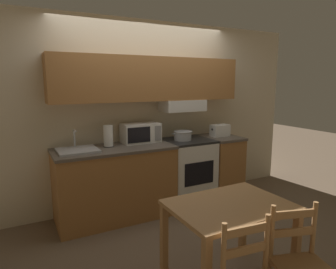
{
  "coord_description": "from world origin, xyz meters",
  "views": [
    {
      "loc": [
        -1.68,
        -3.84,
        1.73
      ],
      "look_at": [
        0.05,
        -0.57,
        1.07
      ],
      "focal_mm": 32.0,
      "sensor_mm": 36.0,
      "label": 1
    }
  ],
  "objects_px": {
    "microwave": "(141,133)",
    "toaster": "(220,130)",
    "sink_basin": "(78,150)",
    "paper_towel_roll": "(108,136)",
    "dining_table": "(229,217)",
    "cooking_pot": "(183,135)",
    "stove_range": "(187,171)",
    "chair_right_of_table": "(302,267)"
  },
  "relations": [
    {
      "from": "microwave",
      "to": "toaster",
      "type": "bearing_deg",
      "value": -6.37
    },
    {
      "from": "sink_basin",
      "to": "paper_towel_roll",
      "type": "bearing_deg",
      "value": 11.65
    },
    {
      "from": "dining_table",
      "to": "cooking_pot",
      "type": "bearing_deg",
      "value": 71.81
    },
    {
      "from": "stove_range",
      "to": "chair_right_of_table",
      "type": "relative_size",
      "value": 1.1
    },
    {
      "from": "microwave",
      "to": "sink_basin",
      "type": "bearing_deg",
      "value": -170.3
    },
    {
      "from": "stove_range",
      "to": "microwave",
      "type": "relative_size",
      "value": 1.85
    },
    {
      "from": "stove_range",
      "to": "dining_table",
      "type": "relative_size",
      "value": 0.95
    },
    {
      "from": "toaster",
      "to": "dining_table",
      "type": "relative_size",
      "value": 0.3
    },
    {
      "from": "cooking_pot",
      "to": "microwave",
      "type": "relative_size",
      "value": 0.67
    },
    {
      "from": "stove_range",
      "to": "paper_towel_roll",
      "type": "height_order",
      "value": "paper_towel_roll"
    },
    {
      "from": "stove_range",
      "to": "dining_table",
      "type": "distance_m",
      "value": 1.84
    },
    {
      "from": "cooking_pot",
      "to": "chair_right_of_table",
      "type": "bearing_deg",
      "value": -98.41
    },
    {
      "from": "paper_towel_roll",
      "to": "chair_right_of_table",
      "type": "bearing_deg",
      "value": -73.15
    },
    {
      "from": "stove_range",
      "to": "paper_towel_roll",
      "type": "distance_m",
      "value": 1.27
    },
    {
      "from": "sink_basin",
      "to": "chair_right_of_table",
      "type": "xyz_separation_m",
      "value": [
        1.1,
        -2.25,
        -0.52
      ]
    },
    {
      "from": "cooking_pot",
      "to": "toaster",
      "type": "xyz_separation_m",
      "value": [
        0.65,
        0.0,
        0.02
      ]
    },
    {
      "from": "toaster",
      "to": "chair_right_of_table",
      "type": "distance_m",
      "value": 2.53
    },
    {
      "from": "microwave",
      "to": "chair_right_of_table",
      "type": "xyz_separation_m",
      "value": [
        0.24,
        -2.39,
        -0.64
      ]
    },
    {
      "from": "toaster",
      "to": "chair_right_of_table",
      "type": "xyz_separation_m",
      "value": [
        -0.98,
        -2.26,
        -0.6
      ]
    },
    {
      "from": "microwave",
      "to": "dining_table",
      "type": "bearing_deg",
      "value": -89.7
    },
    {
      "from": "paper_towel_roll",
      "to": "dining_table",
      "type": "xyz_separation_m",
      "value": [
        0.47,
        -1.79,
        -0.43
      ]
    },
    {
      "from": "toaster",
      "to": "sink_basin",
      "type": "bearing_deg",
      "value": -179.69
    },
    {
      "from": "toaster",
      "to": "dining_table",
      "type": "distance_m",
      "value": 2.14
    },
    {
      "from": "dining_table",
      "to": "chair_right_of_table",
      "type": "bearing_deg",
      "value": -66.65
    },
    {
      "from": "toaster",
      "to": "sink_basin",
      "type": "relative_size",
      "value": 0.62
    },
    {
      "from": "paper_towel_roll",
      "to": "chair_right_of_table",
      "type": "height_order",
      "value": "paper_towel_roll"
    },
    {
      "from": "cooking_pot",
      "to": "sink_basin",
      "type": "distance_m",
      "value": 1.44
    },
    {
      "from": "paper_towel_roll",
      "to": "chair_right_of_table",
      "type": "relative_size",
      "value": 0.32
    },
    {
      "from": "microwave",
      "to": "paper_towel_roll",
      "type": "height_order",
      "value": "paper_towel_roll"
    },
    {
      "from": "microwave",
      "to": "toaster",
      "type": "xyz_separation_m",
      "value": [
        1.22,
        -0.14,
        -0.04
      ]
    },
    {
      "from": "dining_table",
      "to": "chair_right_of_table",
      "type": "relative_size",
      "value": 1.15
    },
    {
      "from": "sink_basin",
      "to": "paper_towel_roll",
      "type": "xyz_separation_m",
      "value": [
        0.4,
        0.08,
        0.12
      ]
    },
    {
      "from": "cooking_pot",
      "to": "chair_right_of_table",
      "type": "relative_size",
      "value": 0.4
    },
    {
      "from": "paper_towel_roll",
      "to": "dining_table",
      "type": "distance_m",
      "value": 1.9
    },
    {
      "from": "microwave",
      "to": "sink_basin",
      "type": "relative_size",
      "value": 1.09
    },
    {
      "from": "stove_range",
      "to": "paper_towel_roll",
      "type": "bearing_deg",
      "value": 176.17
    },
    {
      "from": "toaster",
      "to": "microwave",
      "type": "bearing_deg",
      "value": 173.63
    },
    {
      "from": "microwave",
      "to": "chair_right_of_table",
      "type": "distance_m",
      "value": 2.49
    },
    {
      "from": "cooking_pot",
      "to": "toaster",
      "type": "relative_size",
      "value": 1.17
    },
    {
      "from": "sink_basin",
      "to": "chair_right_of_table",
      "type": "height_order",
      "value": "sink_basin"
    },
    {
      "from": "cooking_pot",
      "to": "microwave",
      "type": "height_order",
      "value": "microwave"
    },
    {
      "from": "sink_basin",
      "to": "stove_range",
      "type": "bearing_deg",
      "value": 0.28
    }
  ]
}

